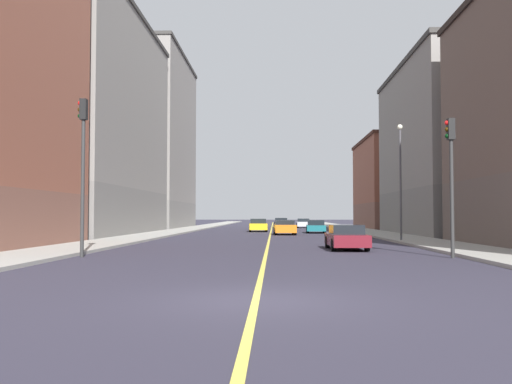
% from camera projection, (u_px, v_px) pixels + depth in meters
% --- Properties ---
extents(ground_plane, '(400.00, 400.00, 0.00)m').
position_uv_depth(ground_plane, '(256.00, 300.00, 11.63)').
color(ground_plane, '#2E2C3A').
rests_on(ground_plane, ground).
extents(sidewalk_left, '(3.70, 168.00, 0.15)m').
position_uv_depth(sidewalk_left, '(363.00, 231.00, 60.22)').
color(sidewalk_left, '#9E9B93').
rests_on(sidewalk_left, ground).
extents(sidewalk_right, '(3.70, 168.00, 0.15)m').
position_uv_depth(sidewalk_right, '(180.00, 231.00, 60.90)').
color(sidewalk_right, '#9E9B93').
rests_on(sidewalk_right, ground).
extents(lane_center_stripe, '(0.16, 154.00, 0.01)m').
position_uv_depth(lane_center_stripe, '(271.00, 231.00, 60.56)').
color(lane_center_stripe, '#E5D14C').
rests_on(lane_center_stripe, ground).
extents(building_left_mid, '(8.85, 20.68, 15.61)m').
position_uv_depth(building_left_mid, '(447.00, 149.00, 50.15)').
color(building_left_mid, slate).
rests_on(building_left_mid, ground).
extents(building_left_far, '(8.85, 17.60, 11.70)m').
position_uv_depth(building_left_far, '(395.00, 184.00, 71.91)').
color(building_left_far, brown).
rests_on(building_left_far, ground).
extents(building_right_midblock, '(8.85, 25.59, 20.42)m').
position_uv_depth(building_right_midblock, '(94.00, 124.00, 50.59)').
color(building_right_midblock, slate).
rests_on(building_right_midblock, ground).
extents(building_right_distant, '(8.85, 21.69, 23.69)m').
position_uv_depth(building_right_distant, '(154.00, 142.00, 75.54)').
color(building_right_distant, slate).
rests_on(building_right_distant, ground).
extents(traffic_light_left_near, '(0.40, 0.32, 5.87)m').
position_uv_depth(traffic_light_left_near, '(451.00, 167.00, 23.05)').
color(traffic_light_left_near, '#2D2D2D').
rests_on(traffic_light_left_near, ground).
extents(traffic_light_right_near, '(0.40, 0.32, 6.81)m').
position_uv_depth(traffic_light_right_near, '(83.00, 156.00, 23.60)').
color(traffic_light_right_near, '#2D2D2D').
rests_on(traffic_light_right_near, ground).
extents(street_lamp_left_near, '(0.36, 0.36, 7.74)m').
position_uv_depth(street_lamp_left_near, '(400.00, 170.00, 36.75)').
color(street_lamp_left_near, '#4C4C51').
rests_on(street_lamp_left_near, ground).
extents(car_teal, '(2.05, 4.61, 1.30)m').
position_uv_depth(car_teal, '(316.00, 227.00, 55.00)').
color(car_teal, '#196670').
rests_on(car_teal, ground).
extents(car_silver, '(1.91, 4.60, 1.30)m').
position_uv_depth(car_silver, '(303.00, 223.00, 77.33)').
color(car_silver, silver).
rests_on(car_silver, ground).
extents(car_maroon, '(1.92, 4.51, 1.30)m').
position_uv_depth(car_maroon, '(346.00, 237.00, 28.58)').
color(car_maroon, maroon).
rests_on(car_maroon, ground).
extents(car_black, '(1.99, 4.55, 1.39)m').
position_uv_depth(car_black, '(281.00, 223.00, 76.93)').
color(car_black, black).
rests_on(car_black, ground).
extents(car_yellow, '(2.11, 4.31, 1.40)m').
position_uv_depth(car_yellow, '(258.00, 225.00, 59.46)').
color(car_yellow, gold).
rests_on(car_yellow, ground).
extents(car_orange, '(2.08, 4.10, 1.33)m').
position_uv_depth(car_orange, '(285.00, 227.00, 50.14)').
color(car_orange, orange).
rests_on(car_orange, ground).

